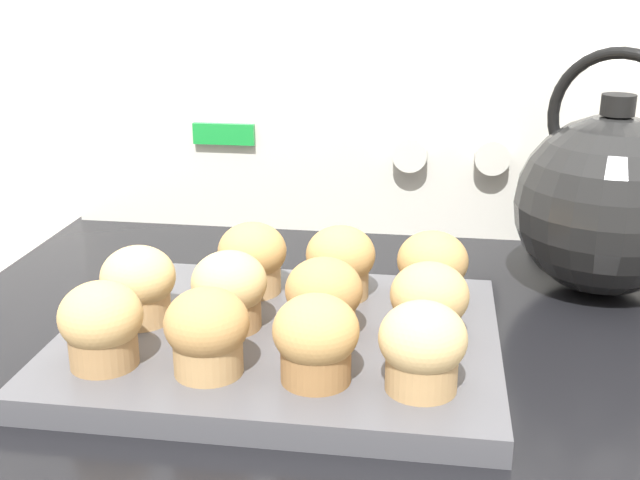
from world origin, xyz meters
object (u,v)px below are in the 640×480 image
object	(u,v)px
muffin_pan	(280,342)
muffin_r0_c0	(101,325)
tea_kettle	(608,202)
muffin_r1_c1	(229,290)
muffin_r0_c1	(207,332)
muffin_r0_c2	(316,339)
muffin_r1_c0	(139,285)
muffin_r1_c3	(429,303)
muffin_r2_c1	(252,258)
muffin_r2_c2	(341,262)
muffin_r1_c2	(324,298)
muffin_r0_c3	(422,347)
muffin_r2_c3	(432,268)

from	to	relation	value
muffin_pan	muffin_r0_c0	xyz separation A→B (m)	(-0.12, -0.08, 0.05)
muffin_pan	tea_kettle	distance (m)	0.36
muffin_r1_c1	tea_kettle	size ratio (longest dim) A/B	0.28
muffin_r0_c0	muffin_r1_c1	size ratio (longest dim) A/B	1.00
muffin_r0_c0	muffin_r0_c1	xyz separation A→B (m)	(0.08, -0.00, 0.00)
muffin_r0_c2	muffin_r1_c1	world-z (taller)	same
muffin_r0_c2	muffin_pan	bearing A→B (deg)	118.38
muffin_r1_c0	muffin_pan	bearing A→B (deg)	-1.05
muffin_r1_c3	muffin_r2_c1	distance (m)	0.19
muffin_r0_c0	muffin_r0_c2	world-z (taller)	same
muffin_pan	muffin_r2_c1	distance (m)	0.10
muffin_r1_c1	muffin_r2_c2	world-z (taller)	same
muffin_r0_c2	muffin_r1_c0	bearing A→B (deg)	153.79
muffin_r0_c2	muffin_r1_c2	size ratio (longest dim) A/B	1.00
tea_kettle	muffin_r2_c1	bearing A→B (deg)	-162.26
muffin_r0_c0	muffin_r0_c1	bearing A→B (deg)	-0.25
muffin_r0_c1	muffin_r1_c3	world-z (taller)	same
muffin_r0_c0	tea_kettle	distance (m)	0.50
muffin_r0_c0	muffin_r0_c3	distance (m)	0.25
muffin_r0_c0	muffin_r1_c3	xyz separation A→B (m)	(0.25, 0.08, 0.00)
muffin_r0_c0	muffin_r1_c3	size ratio (longest dim) A/B	1.00
muffin_r0_c3	muffin_r0_c2	bearing A→B (deg)	178.76
muffin_r0_c3	muffin_r1_c1	size ratio (longest dim) A/B	1.00
muffin_r0_c1	muffin_r1_c2	xyz separation A→B (m)	(0.08, 0.08, 0.00)
muffin_r0_c1	muffin_r2_c1	world-z (taller)	same
muffin_r1_c2	muffin_r2_c1	distance (m)	0.12
muffin_r1_c1	muffin_r0_c0	bearing A→B (deg)	-134.38
muffin_r0_c0	muffin_r0_c2	distance (m)	0.17
muffin_r2_c1	muffin_r2_c2	bearing A→B (deg)	1.44
muffin_r2_c2	muffin_r1_c2	bearing A→B (deg)	-92.04
muffin_r1_c2	muffin_r0_c1	bearing A→B (deg)	-135.00
muffin_r1_c3	muffin_r1_c1	bearing A→B (deg)	179.12
muffin_r0_c3	muffin_r2_c3	size ratio (longest dim) A/B	1.00
muffin_r0_c1	muffin_r1_c1	distance (m)	0.08
muffin_r0_c0	muffin_r1_c3	bearing A→B (deg)	17.66
muffin_r1_c0	tea_kettle	xyz separation A→B (m)	(0.42, 0.19, 0.04)
muffin_r0_c0	muffin_r1_c3	distance (m)	0.26
muffin_r0_c3	muffin_r1_c0	xyz separation A→B (m)	(-0.25, 0.09, 0.00)
muffin_pan	muffin_r1_c3	world-z (taller)	muffin_r1_c3
muffin_r0_c2	muffin_r1_c1	size ratio (longest dim) A/B	1.00
muffin_r0_c2	muffin_r0_c3	size ratio (longest dim) A/B	1.00
tea_kettle	muffin_r0_c3	bearing A→B (deg)	-122.60
muffin_pan	muffin_r1_c2	world-z (taller)	muffin_r1_c2
muffin_r1_c3	tea_kettle	size ratio (longest dim) A/B	0.28
muffin_r2_c2	muffin_r2_c3	distance (m)	0.09
muffin_r0_c1	muffin_r0_c3	world-z (taller)	same
muffin_r1_c2	muffin_r2_c1	bearing A→B (deg)	133.57
muffin_r0_c0	muffin_r1_c0	bearing A→B (deg)	90.80
muffin_r0_c0	tea_kettle	world-z (taller)	tea_kettle
muffin_r2_c1	muffin_r1_c0	bearing A→B (deg)	-136.03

